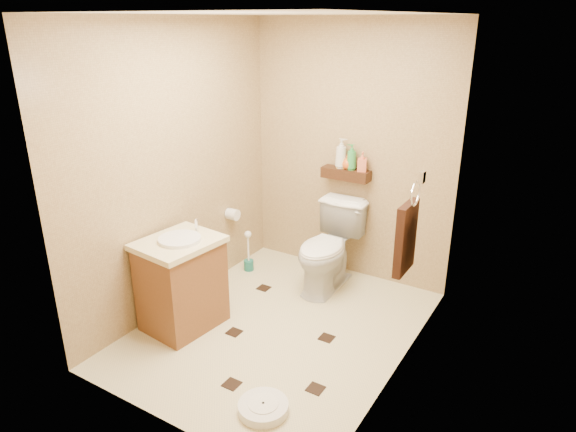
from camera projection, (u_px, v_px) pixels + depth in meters
The scene contains 19 objects.
ground at pixel (279, 328), 4.20m from camera, with size 2.50×2.50×0.00m, color #BAAF88.
wall_back at pixel (350, 153), 4.76m from camera, with size 2.00×0.04×2.40m, color #A0855B.
wall_front at pixel (154, 250), 2.77m from camera, with size 2.00×0.04×2.40m, color #A0855B.
wall_left at pixel (176, 169), 4.25m from camera, with size 0.04×2.50×2.40m, color #A0855B.
wall_right at pixel (410, 214), 3.28m from camera, with size 0.04×2.50×2.40m, color #A0855B.
ceiling at pixel (277, 13), 3.33m from camera, with size 2.00×2.50×0.02m, color white.
wall_shelf at pixel (346, 174), 4.76m from camera, with size 0.46×0.14×0.10m, color #3C1F10.
floor_accents at pixel (283, 333), 4.12m from camera, with size 1.20×1.48×0.01m.
toilet at pixel (328, 248), 4.71m from camera, with size 0.45×0.78×0.80m, color white.
vanity at pixel (182, 282), 4.12m from camera, with size 0.58×0.67×0.88m.
bathroom_scale at pixel (263, 407), 3.30m from camera, with size 0.35×0.35×0.07m.
toilet_brush at pixel (249, 256), 5.12m from camera, with size 0.10×0.10×0.42m.
towel_ring at pixel (407, 235), 3.61m from camera, with size 0.12×0.30×0.76m.
toilet_paper at pixel (233, 214), 4.96m from camera, with size 0.12×0.11×0.12m.
bottle_a at pixel (341, 153), 4.72m from camera, with size 0.11×0.11×0.28m, color beige.
bottle_b at pixel (341, 160), 4.74m from camera, with size 0.07×0.07×0.16m, color gold.
bottle_c at pixel (348, 162), 4.71m from camera, with size 0.11×0.11×0.14m, color #C85317.
bottle_d at pixel (352, 157), 4.68m from camera, with size 0.09×0.09×0.24m, color #2C853E.
bottle_e at pixel (362, 162), 4.63m from camera, with size 0.08×0.08×0.18m, color #D36746.
Camera 1 is at (1.94, -3.02, 2.37)m, focal length 32.00 mm.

